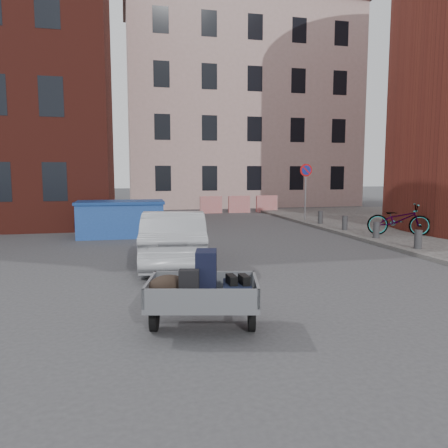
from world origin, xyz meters
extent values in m
plane|color=#38383A|center=(0.00, 0.00, 0.00)|extent=(120.00, 120.00, 0.00)
cube|color=#BF9C93|center=(6.00, 22.00, 7.00)|extent=(16.00, 8.00, 14.00)
cylinder|color=gray|center=(6.00, 9.50, 1.42)|extent=(0.07, 0.07, 2.60)
cylinder|color=red|center=(6.00, 9.48, 2.47)|extent=(0.60, 0.03, 0.60)
cylinder|color=navy|center=(6.00, 9.46, 2.47)|extent=(0.44, 0.03, 0.44)
cylinder|color=#3A3A3D|center=(6.00, 1.20, 0.40)|extent=(0.22, 0.22, 0.55)
cylinder|color=#3A3A3D|center=(6.00, 3.40, 0.40)|extent=(0.22, 0.22, 0.55)
cylinder|color=#3A3A3D|center=(6.00, 5.60, 0.40)|extent=(0.22, 0.22, 0.55)
cylinder|color=#3A3A3D|center=(6.00, 7.80, 0.40)|extent=(0.22, 0.22, 0.55)
cube|color=red|center=(2.50, 15.00, 0.50)|extent=(1.30, 0.18, 1.00)
cube|color=red|center=(4.20, 15.00, 0.50)|extent=(1.30, 0.18, 1.00)
cube|color=red|center=(5.90, 15.00, 0.50)|extent=(1.30, 0.18, 1.00)
cylinder|color=black|center=(-1.99, -3.57, 0.22)|extent=(0.19, 0.45, 0.44)
cylinder|color=black|center=(-0.58, -3.89, 0.22)|extent=(0.19, 0.45, 0.44)
cube|color=slate|center=(-1.29, -3.73, 0.46)|extent=(1.80, 1.43, 0.08)
cube|color=slate|center=(-2.05, -3.56, 0.64)|extent=(0.28, 1.08, 0.28)
cube|color=slate|center=(-0.53, -3.90, 0.64)|extent=(0.28, 1.08, 0.28)
cube|color=slate|center=(-1.17, -3.22, 0.64)|extent=(1.57, 0.39, 0.28)
cube|color=slate|center=(-1.40, -4.25, 0.64)|extent=(1.57, 0.39, 0.28)
cube|color=slate|center=(-1.09, -2.86, 0.40)|extent=(0.23, 0.70, 0.06)
cube|color=black|center=(-1.23, -3.70, 0.85)|extent=(0.39, 0.51, 0.70)
cube|color=black|center=(-0.82, -3.94, 0.62)|extent=(0.52, 0.67, 0.25)
ellipsoid|color=#2D221B|center=(-1.78, -3.67, 0.68)|extent=(0.66, 0.48, 0.36)
cube|color=black|center=(-1.52, -3.94, 0.74)|extent=(0.31, 0.24, 0.48)
ellipsoid|color=#1849B5|center=(-1.26, -3.38, 0.62)|extent=(0.42, 0.37, 0.24)
cube|color=black|center=(-0.91, -3.97, 0.81)|extent=(0.12, 0.27, 0.13)
cube|color=black|center=(-0.73, -4.01, 0.81)|extent=(0.12, 0.27, 0.13)
cube|color=#224CA4|center=(-2.55, 6.50, 0.61)|extent=(3.07, 1.58, 1.22)
cube|color=navy|center=(-2.55, 6.50, 1.27)|extent=(3.18, 1.69, 0.10)
imported|color=#9EA0A5|center=(-1.20, 1.00, 0.70)|extent=(1.94, 4.36, 1.39)
imported|color=black|center=(7.12, 3.80, 0.68)|extent=(2.26, 1.56, 1.13)
camera|label=1|loc=(-2.36, -9.90, 2.33)|focal=35.00mm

